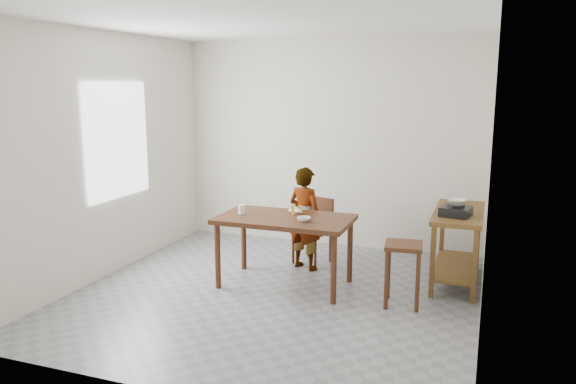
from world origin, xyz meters
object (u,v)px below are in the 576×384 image
(stool, at_px, (403,274))
(dining_table, at_px, (285,251))
(child, at_px, (305,218))
(prep_counter, at_px, (457,247))
(dining_chair, at_px, (312,231))

(stool, bearing_deg, dining_table, 174.10)
(child, bearing_deg, prep_counter, -156.94)
(prep_counter, relative_size, stool, 1.93)
(child, bearing_deg, dining_chair, -73.14)
(child, height_order, dining_chair, child)
(dining_table, bearing_deg, dining_chair, 87.24)
(prep_counter, height_order, child, child)
(dining_table, relative_size, stool, 2.25)
(child, relative_size, stool, 1.93)
(prep_counter, relative_size, child, 1.00)
(dining_table, bearing_deg, stool, -5.90)
(stool, bearing_deg, child, 149.49)
(prep_counter, distance_m, dining_chair, 1.69)
(dining_table, relative_size, dining_chair, 1.80)
(child, distance_m, dining_chair, 0.31)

